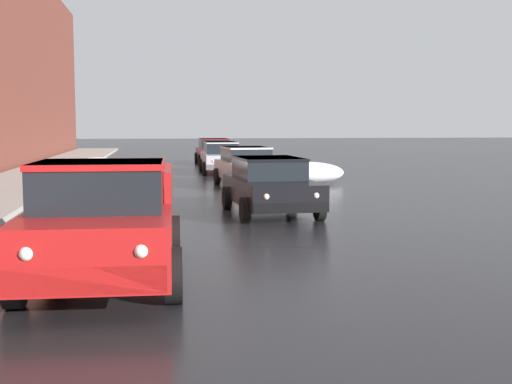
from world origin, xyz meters
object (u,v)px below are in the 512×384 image
Objects in this scene: pickup_truck_red_approaching_near_lane at (105,220)px; sedan_black_parked_kerbside_close at (270,184)px; sedan_maroon_queued_behind_truck at (214,151)px; sedan_silver_parked_far_down_block at (221,157)px; sedan_white_parked_kerbside_mid at (247,166)px.

pickup_truck_red_approaching_near_lane is 7.61m from sedan_black_parked_kerbside_close.
sedan_black_parked_kerbside_close is 20.89m from sedan_maroon_queued_behind_truck.
sedan_maroon_queued_behind_truck is at bearing 88.17° from sedan_silver_parked_far_down_block.
sedan_white_parked_kerbside_mid is 6.67m from sedan_silver_parked_far_down_block.
pickup_truck_red_approaching_near_lane is at bearing -117.29° from sedan_black_parked_kerbside_close.
sedan_silver_parked_far_down_block is at bearing 80.38° from pickup_truck_red_approaching_near_lane.
sedan_black_parked_kerbside_close and sedan_silver_parked_far_down_block have the same top height.
sedan_black_parked_kerbside_close is (3.49, 6.76, -0.13)m from pickup_truck_red_approaching_near_lane.
sedan_silver_parked_far_down_block is at bearing -91.83° from sedan_maroon_queued_behind_truck.
pickup_truck_red_approaching_near_lane is 14.75m from sedan_white_parked_kerbside_mid.
sedan_black_parked_kerbside_close is at bearing -90.74° from sedan_maroon_queued_behind_truck.
sedan_black_parked_kerbside_close is 1.06× the size of sedan_white_parked_kerbside_mid.
sedan_black_parked_kerbside_close is 14.13m from sedan_silver_parked_far_down_block.
sedan_white_parked_kerbside_mid is (3.86, 14.23, -0.13)m from pickup_truck_red_approaching_near_lane.
sedan_black_parked_kerbside_close is at bearing -92.87° from sedan_white_parked_kerbside_mid.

